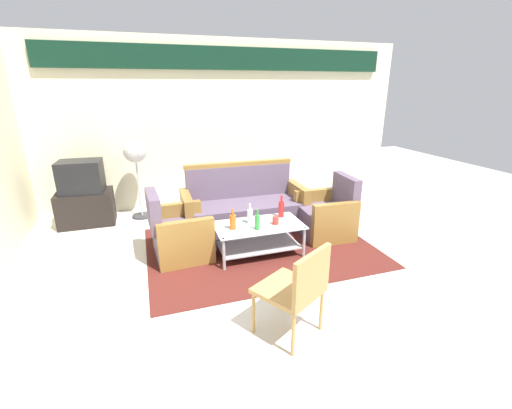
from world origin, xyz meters
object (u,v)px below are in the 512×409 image
at_px(bottle_orange, 233,222).
at_px(tv_stand, 86,208).
at_px(coffee_table, 258,235).
at_px(bottle_green, 257,222).
at_px(wicker_chair, 298,286).
at_px(couch, 244,209).
at_px(armchair_right, 327,216).
at_px(bottle_red, 281,209).
at_px(armchair_left, 179,235).
at_px(cup, 276,220).
at_px(pedestal_fan, 135,156).
at_px(television, 81,176).
at_px(bottle_clear, 250,216).

bearing_deg(bottle_orange, tv_stand, 135.23).
bearing_deg(coffee_table, bottle_green, -114.38).
relative_size(bottle_green, tv_stand, 0.33).
bearing_deg(bottle_green, wicker_chair, -94.81).
bearing_deg(tv_stand, couch, -22.68).
bearing_deg(coffee_table, tv_stand, 140.53).
xyz_separation_m(armchair_right, bottle_red, (-0.75, -0.11, 0.23)).
relative_size(armchair_left, coffee_table, 0.77).
distance_m(couch, cup, 0.94).
height_order(coffee_table, bottle_orange, bottle_orange).
height_order(couch, pedestal_fan, pedestal_fan).
bearing_deg(cup, couch, 98.84).
height_order(armchair_right, bottle_red, armchair_right).
bearing_deg(wicker_chair, armchair_right, 23.94).
xyz_separation_m(couch, pedestal_fan, (-1.46, 0.99, 0.70)).
xyz_separation_m(tv_stand, television, (0.00, 0.00, 0.50)).
bearing_deg(pedestal_fan, bottle_orange, -60.84).
xyz_separation_m(armchair_left, armchair_right, (2.08, -0.01, 0.00)).
bearing_deg(pedestal_fan, wicker_chair, -70.29).
xyz_separation_m(armchair_right, cup, (-0.92, -0.33, 0.17)).
bearing_deg(armchair_right, pedestal_fan, 60.84).
height_order(armchair_left, cup, armchair_left).
bearing_deg(armchair_right, bottle_green, 112.12).
bearing_deg(pedestal_fan, couch, -34.31).
bearing_deg(tv_stand, bottle_red, -32.60).
xyz_separation_m(armchair_right, bottle_clear, (-1.21, -0.19, 0.22)).
height_order(couch, coffee_table, couch).
bearing_deg(armchair_right, bottle_orange, 105.02).
relative_size(television, pedestal_fan, 0.50).
bearing_deg(television, wicker_chair, 124.96).
distance_m(couch, armchair_right, 1.21).
bearing_deg(pedestal_fan, armchair_left, -74.53).
relative_size(pedestal_fan, wicker_chair, 1.51).
xyz_separation_m(couch, bottle_green, (-0.12, -1.00, 0.19)).
distance_m(armchair_right, coffee_table, 1.16).
distance_m(bottle_clear, cup, 0.33).
xyz_separation_m(bottle_orange, bottle_green, (0.28, -0.10, 0.00)).
distance_m(tv_stand, wicker_chair, 3.91).
distance_m(armchair_left, bottle_orange, 0.73).
relative_size(armchair_right, coffee_table, 0.77).
xyz_separation_m(coffee_table, pedestal_fan, (-1.39, 1.86, 0.74)).
distance_m(couch, wicker_chair, 2.42).
xyz_separation_m(armchair_left, bottle_green, (0.90, -0.42, 0.22)).
distance_m(couch, armchair_left, 1.18).
bearing_deg(bottle_green, couch, 82.89).
distance_m(bottle_orange, wicker_chair, 1.51).
bearing_deg(cup, wicker_chair, -104.60).
xyz_separation_m(coffee_table, television, (-2.20, 1.81, 0.49)).
bearing_deg(armchair_left, bottle_orange, 59.28).
distance_m(bottle_clear, television, 2.74).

